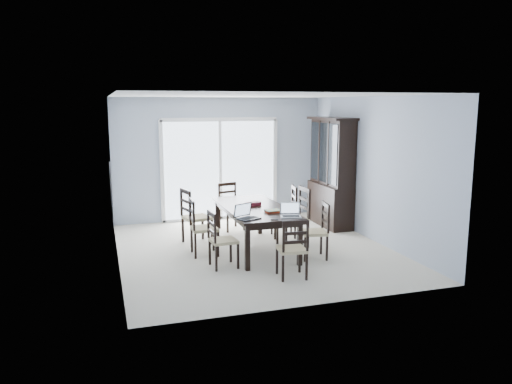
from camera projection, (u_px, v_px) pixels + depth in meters
floor at (254, 250)px, 8.54m from camera, size 5.00×5.00×0.00m
ceiling at (254, 95)px, 8.09m from camera, size 5.00×5.00×0.00m
back_wall at (220, 159)px, 10.67m from camera, size 4.50×0.02×2.60m
wall_left at (115, 181)px, 7.65m from camera, size 0.02×5.00×2.60m
wall_right at (374, 169)px, 8.98m from camera, size 0.02×5.00×2.60m
balcony at (211, 211)px, 11.84m from camera, size 4.50×2.00×0.10m
railing at (202, 180)px, 12.68m from camera, size 4.50×0.06×1.10m
dining_table at (254, 211)px, 8.43m from camera, size 1.00×2.20×0.75m
china_hutch at (331, 173)px, 10.13m from camera, size 0.50×1.38×2.20m
sliding_door at (220, 169)px, 10.68m from camera, size 2.52×0.05×2.18m
chair_left_near at (218, 233)px, 7.53m from camera, size 0.42×0.41×1.01m
chair_left_mid at (199, 221)px, 8.15m from camera, size 0.43×0.42×1.09m
chair_left_far at (192, 211)px, 8.79m from camera, size 0.53×0.52×1.15m
chair_right_near at (319, 224)px, 8.01m from camera, size 0.47×0.46×1.05m
chair_right_mid at (298, 210)px, 8.70m from camera, size 0.47×0.46×1.20m
chair_right_far at (288, 206)px, 9.31m from camera, size 0.50×0.49×1.11m
chair_end_near at (293, 243)px, 7.02m from camera, size 0.42×0.43×1.02m
chair_end_far at (229, 201)px, 9.91m from camera, size 0.48×0.49×1.06m
laptop_dark at (248, 215)px, 7.52m from camera, size 0.39×0.34×0.23m
laptop_silver at (291, 214)px, 7.65m from camera, size 0.36×0.29×0.21m
book_stack at (272, 211)px, 7.99m from camera, size 0.26×0.21×0.04m
cell_phone at (274, 219)px, 7.47m from camera, size 0.12×0.08×0.01m
game_box at (253, 204)px, 8.50m from camera, size 0.27×0.19×0.06m
hot_tub at (170, 190)px, 11.62m from camera, size 1.99×1.80×0.98m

